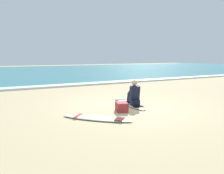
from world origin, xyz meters
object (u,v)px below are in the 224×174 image
object	(u,v)px
surfboard_main	(129,103)
surfboard_spare_near	(97,118)
surfer_seated	(134,95)
beach_bag	(122,107)

from	to	relation	value
surfboard_main	surfboard_spare_near	size ratio (longest dim) A/B	1.29
surfboard_main	surfer_seated	bearing A→B (deg)	-93.69
surfer_seated	beach_bag	distance (m)	1.00
beach_bag	surfboard_main	bearing A→B (deg)	46.39
surfer_seated	beach_bag	size ratio (longest dim) A/B	1.97
surfboard_main	surfer_seated	world-z (taller)	surfer_seated
surfboard_main	surfboard_spare_near	world-z (taller)	same
surfer_seated	surfboard_spare_near	world-z (taller)	surfer_seated
surfer_seated	beach_bag	xyz separation A→B (m)	(-0.83, -0.49, -0.28)
surfboard_main	beach_bag	world-z (taller)	beach_bag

